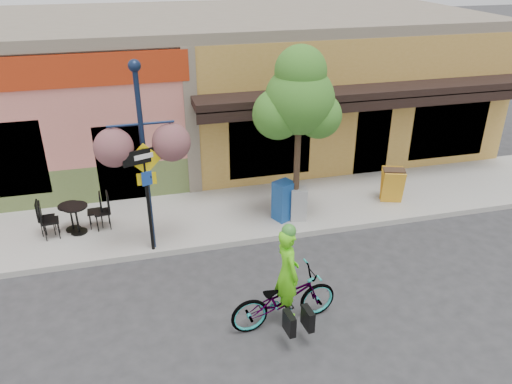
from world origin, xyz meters
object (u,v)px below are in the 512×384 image
(building, at_px, (204,82))
(cyclist_rider, at_px, (287,283))
(bicycle, at_px, (284,299))
(street_tree, at_px, (298,137))
(newspaper_box_grey, at_px, (298,204))
(lamp_post, at_px, (145,161))
(one_way_sign, at_px, (148,201))
(newspaper_box_blue, at_px, (284,201))

(building, height_order, cyclist_rider, building)
(bicycle, xyz_separation_m, street_tree, (1.40, 3.52, 1.82))
(street_tree, bearing_deg, newspaper_box_grey, -7.05)
(lamp_post, height_order, one_way_sign, lamp_post)
(cyclist_rider, bearing_deg, street_tree, -27.05)
(building, relative_size, bicycle, 8.68)
(building, height_order, one_way_sign, building)
(bicycle, distance_m, newspaper_box_blue, 3.78)
(building, distance_m, one_way_sign, 7.31)
(newspaper_box_blue, bearing_deg, lamp_post, 164.55)
(building, distance_m, newspaper_box_grey, 6.67)
(cyclist_rider, relative_size, newspaper_box_blue, 1.73)
(street_tree, bearing_deg, cyclist_rider, -110.95)
(newspaper_box_blue, bearing_deg, street_tree, -41.71)
(lamp_post, bearing_deg, cyclist_rider, -54.19)
(bicycle, distance_m, one_way_sign, 3.82)
(bicycle, relative_size, one_way_sign, 0.84)
(bicycle, xyz_separation_m, newspaper_box_grey, (1.47, 3.51, 0.03))
(cyclist_rider, height_order, lamp_post, lamp_post)
(building, distance_m, cyclist_rider, 9.92)
(building, xyz_separation_m, one_way_sign, (-2.39, -6.85, -0.85))
(one_way_sign, height_order, newspaper_box_grey, one_way_sign)
(lamp_post, bearing_deg, street_tree, 6.31)
(lamp_post, relative_size, one_way_sign, 1.73)
(bicycle, height_order, street_tree, street_tree)
(newspaper_box_grey, bearing_deg, one_way_sign, -159.80)
(cyclist_rider, xyz_separation_m, newspaper_box_grey, (1.42, 3.51, -0.31))
(cyclist_rider, height_order, newspaper_box_blue, cyclist_rider)
(lamp_post, height_order, newspaper_box_grey, lamp_post)
(lamp_post, bearing_deg, bicycle, -54.80)
(newspaper_box_blue, distance_m, newspaper_box_grey, 0.39)
(cyclist_rider, bearing_deg, bicycle, 83.89)
(cyclist_rider, relative_size, street_tree, 0.40)
(one_way_sign, xyz_separation_m, newspaper_box_grey, (3.72, 0.53, -0.82))
(one_way_sign, relative_size, newspaper_box_grey, 2.91)
(bicycle, height_order, cyclist_rider, cyclist_rider)
(bicycle, bearing_deg, cyclist_rider, -96.11)
(one_way_sign, relative_size, newspaper_box_blue, 2.43)
(cyclist_rider, height_order, street_tree, street_tree)
(building, bearing_deg, cyclist_rider, -90.60)
(bicycle, height_order, newspaper_box_blue, newspaper_box_blue)
(cyclist_rider, bearing_deg, one_way_sign, 31.49)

